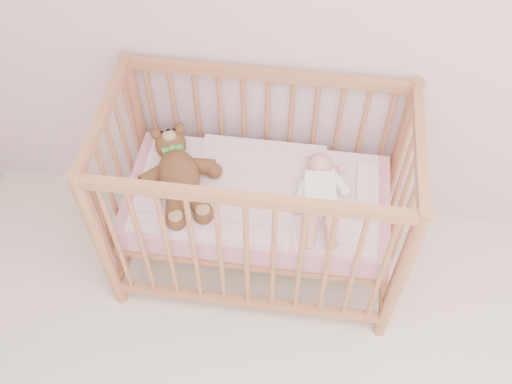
# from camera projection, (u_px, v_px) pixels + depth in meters

# --- Properties ---
(crib) EXTENTS (1.36, 0.76, 1.00)m
(crib) POSITION_uv_depth(u_px,v_px,m) (257.00, 199.00, 2.67)
(crib) COLOR #B7744D
(crib) RESTS_ON floor
(mattress) EXTENTS (1.22, 0.62, 0.13)m
(mattress) POSITION_uv_depth(u_px,v_px,m) (257.00, 201.00, 2.69)
(mattress) COLOR pink
(mattress) RESTS_ON crib
(blanket) EXTENTS (1.10, 0.58, 0.06)m
(blanket) POSITION_uv_depth(u_px,v_px,m) (257.00, 192.00, 2.63)
(blanket) COLOR #F3A7BF
(blanket) RESTS_ON mattress
(baby) EXTENTS (0.30, 0.55, 0.13)m
(baby) POSITION_uv_depth(u_px,v_px,m) (320.00, 191.00, 2.53)
(baby) COLOR white
(baby) RESTS_ON blanket
(teddy_bear) EXTENTS (0.61, 0.70, 0.16)m
(teddy_bear) POSITION_uv_depth(u_px,v_px,m) (179.00, 175.00, 2.58)
(teddy_bear) COLOR brown
(teddy_bear) RESTS_ON blanket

